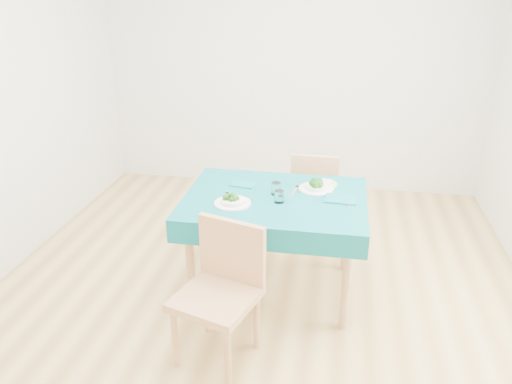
% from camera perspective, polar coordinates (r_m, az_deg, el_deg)
% --- Properties ---
extents(room_shell, '(4.02, 4.52, 2.73)m').
position_cam_1_polar(room_shell, '(3.15, 0.00, 8.34)').
color(room_shell, '#A78245').
rests_on(room_shell, ground).
extents(table, '(1.25, 0.95, 0.76)m').
position_cam_1_polar(table, '(3.64, 2.10, -6.06)').
color(table, '#08585E').
rests_on(table, ground).
extents(chair_near, '(0.57, 0.59, 1.10)m').
position_cam_1_polar(chair_near, '(2.94, -4.70, -10.06)').
color(chair_near, tan).
rests_on(chair_near, ground).
extents(chair_far, '(0.39, 0.43, 0.97)m').
position_cam_1_polar(chair_far, '(4.33, 6.74, 0.28)').
color(chair_far, tan).
rests_on(chair_far, ground).
extents(bowl_near, '(0.25, 0.25, 0.08)m').
position_cam_1_polar(bowl_near, '(3.35, -2.70, -0.79)').
color(bowl_near, white).
rests_on(bowl_near, table).
extents(bowl_far, '(0.25, 0.25, 0.08)m').
position_cam_1_polar(bowl_far, '(3.60, 6.92, 0.84)').
color(bowl_far, white).
rests_on(bowl_far, table).
extents(fork_near, '(0.04, 0.17, 0.00)m').
position_cam_1_polar(fork_near, '(3.47, -3.74, -0.57)').
color(fork_near, silver).
rests_on(fork_near, table).
extents(knife_near, '(0.05, 0.19, 0.00)m').
position_cam_1_polar(knife_near, '(3.37, -1.17, -1.26)').
color(knife_near, silver).
rests_on(knife_near, table).
extents(fork_far, '(0.05, 0.19, 0.00)m').
position_cam_1_polar(fork_far, '(3.58, 4.43, 0.16)').
color(fork_far, silver).
rests_on(fork_far, table).
extents(knife_far, '(0.08, 0.23, 0.00)m').
position_cam_1_polar(knife_far, '(3.46, 11.00, -1.07)').
color(knife_far, silver).
rests_on(knife_far, table).
extents(napkin_near, '(0.20, 0.15, 0.01)m').
position_cam_1_polar(napkin_near, '(3.68, -1.48, 0.92)').
color(napkin_near, '#0C6368').
rests_on(napkin_near, table).
extents(napkin_far, '(0.23, 0.17, 0.01)m').
position_cam_1_polar(napkin_far, '(3.47, 9.67, -0.83)').
color(napkin_far, '#0C6368').
rests_on(napkin_far, table).
extents(tumbler_center, '(0.07, 0.07, 0.09)m').
position_cam_1_polar(tumbler_center, '(3.50, 2.31, 0.40)').
color(tumbler_center, white).
rests_on(tumbler_center, table).
extents(tumbler_side, '(0.06, 0.06, 0.08)m').
position_cam_1_polar(tumbler_side, '(3.37, 2.68, -0.54)').
color(tumbler_side, white).
rests_on(tumbler_side, table).
extents(side_plate, '(0.20, 0.20, 0.01)m').
position_cam_1_polar(side_plate, '(3.71, 7.74, 0.93)').
color(side_plate, '#A2D869').
rests_on(side_plate, table).
extents(bread_slice, '(0.13, 0.13, 0.02)m').
position_cam_1_polar(bread_slice, '(3.71, 7.75, 1.11)').
color(bread_slice, beige).
rests_on(bread_slice, side_plate).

